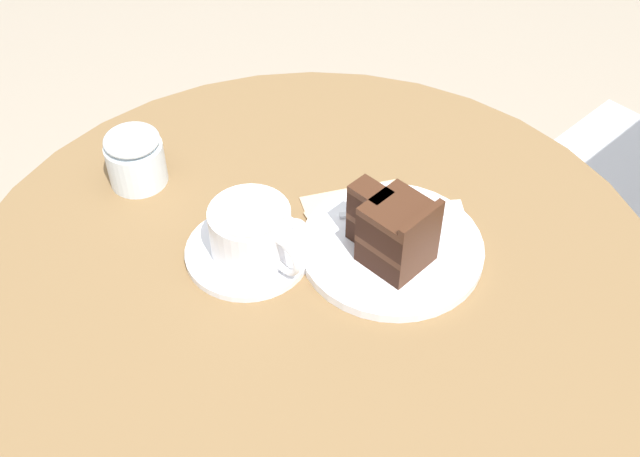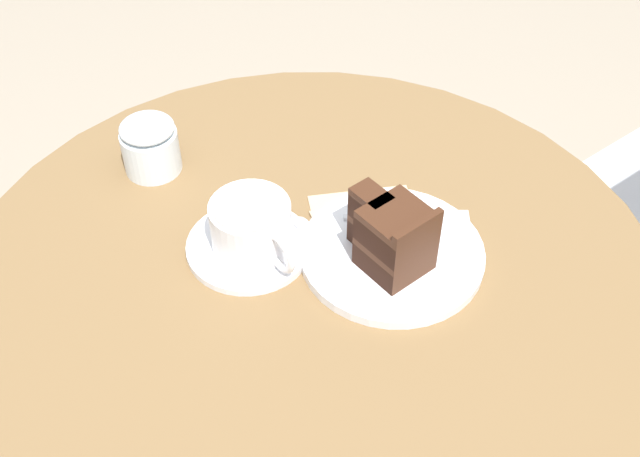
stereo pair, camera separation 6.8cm
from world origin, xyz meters
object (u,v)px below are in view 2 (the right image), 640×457
object	(u,v)px
cake_slice	(392,237)
teaspoon	(276,220)
napkin	(369,230)
sugar_pot	(150,145)
coffee_cup	(252,226)
cake_plate	(392,253)
saucer	(249,246)
fork	(421,218)

from	to	relation	value
cake_slice	teaspoon	bearing A→B (deg)	-156.94
cake_slice	napkin	size ratio (longest dim) A/B	0.56
napkin	sugar_pot	bearing A→B (deg)	-152.38
cake_slice	napkin	xyz separation A→B (m)	(-0.06, 0.02, -0.05)
teaspoon	sugar_pot	xyz separation A→B (m)	(-0.19, -0.06, 0.03)
sugar_pot	coffee_cup	bearing A→B (deg)	3.25
cake_slice	napkin	distance (m)	0.08
coffee_cup	napkin	size ratio (longest dim) A/B	0.71
napkin	sugar_pot	world-z (taller)	sugar_pot
cake_plate	cake_slice	size ratio (longest dim) A/B	2.18
cake_slice	saucer	bearing A→B (deg)	-140.36
saucer	coffee_cup	bearing A→B (deg)	16.66
coffee_cup	teaspoon	size ratio (longest dim) A/B	1.39
saucer	fork	xyz separation A→B (m)	(0.10, 0.18, 0.01)
teaspoon	sugar_pot	distance (m)	0.20
coffee_cup	fork	world-z (taller)	coffee_cup
teaspoon	sugar_pot	world-z (taller)	sugar_pot
coffee_cup	napkin	xyz separation A→B (m)	(0.06, 0.13, -0.04)
coffee_cup	teaspoon	distance (m)	0.06
coffee_cup	napkin	world-z (taller)	coffee_cup
cake_plate	sugar_pot	size ratio (longest dim) A/B	2.80
teaspoon	cake_plate	world-z (taller)	teaspoon
coffee_cup	sugar_pot	world-z (taller)	sugar_pot
saucer	cake_plate	distance (m)	0.17
coffee_cup	cake_slice	distance (m)	0.16
teaspoon	cake_slice	world-z (taller)	cake_slice
cake_slice	napkin	bearing A→B (deg)	159.29
cake_plate	fork	xyz separation A→B (m)	(-0.01, 0.06, 0.01)
saucer	cake_slice	size ratio (longest dim) A/B	1.49
fork	napkin	xyz separation A→B (m)	(-0.03, -0.05, -0.01)
teaspoon	cake_plate	xyz separation A→B (m)	(0.12, 0.07, -0.01)
teaspoon	fork	world-z (taller)	fork
teaspoon	napkin	size ratio (longest dim) A/B	0.51
teaspoon	sugar_pot	bearing A→B (deg)	155.44
napkin	fork	bearing A→B (deg)	57.58
cake_slice	fork	size ratio (longest dim) A/B	0.79
napkin	sugar_pot	xyz separation A→B (m)	(-0.26, -0.14, 0.04)
teaspoon	cake_slice	distance (m)	0.15
saucer	teaspoon	xyz separation A→B (m)	(-0.01, 0.05, 0.01)
saucer	cake_plate	size ratio (longest dim) A/B	0.68
coffee_cup	napkin	bearing A→B (deg)	64.62
coffee_cup	cake_slice	world-z (taller)	cake_slice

